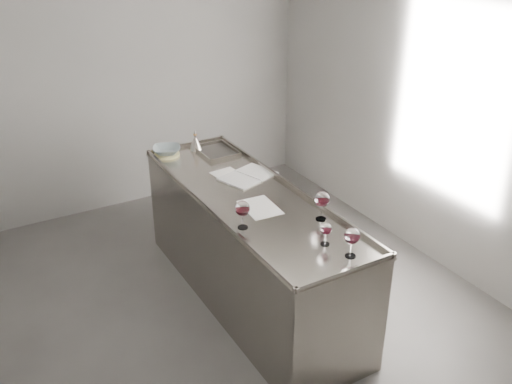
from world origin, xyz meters
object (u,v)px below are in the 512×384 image
counter (250,248)px  ceramic_bowl (167,150)px  wine_glass_small (326,230)px  wine_glass_left (243,209)px  wine_glass_right (322,200)px  wine_funnel (196,143)px  notebook (248,176)px  wine_glass_middle (352,237)px

counter → ceramic_bowl: (-0.24, 1.07, 0.52)m
counter → wine_glass_small: size_ratio=15.53×
counter → wine_glass_left: (-0.28, -0.39, 0.61)m
wine_glass_right → wine_funnel: 1.66m
counter → wine_glass_right: (0.26, -0.57, 0.62)m
notebook → wine_funnel: 0.77m
wine_glass_right → wine_glass_left: bearing=162.1°
ceramic_bowl → wine_glass_small: bearing=-80.4°
wine_glass_middle → notebook: wine_glass_middle is taller
wine_glass_right → wine_funnel: (-0.22, 1.64, -0.10)m
wine_glass_left → wine_glass_small: bearing=-52.0°
wine_glass_small → notebook: size_ratio=0.31×
wine_glass_middle → wine_glass_small: wine_glass_middle is taller
ceramic_bowl → counter: bearing=-77.4°
wine_glass_right → wine_funnel: wine_glass_right is taller
wine_glass_small → ceramic_bowl: (-0.32, 1.93, -0.06)m
wine_glass_right → wine_glass_small: wine_glass_right is taller
wine_glass_middle → counter: bearing=97.5°
wine_glass_small → notebook: 1.18m
wine_glass_small → wine_glass_left: bearing=128.0°
wine_glass_right → counter: bearing=114.7°
wine_glass_right → wine_glass_middle: bearing=-104.1°
wine_glass_right → ceramic_bowl: 1.71m
counter → wine_glass_left: size_ratio=12.02×
wine_glass_middle → ceramic_bowl: size_ratio=0.81×
notebook → wine_funnel: size_ratio=2.72×
wine_glass_left → ceramic_bowl: (0.04, 1.46, -0.09)m
wine_glass_middle → wine_glass_small: size_ratio=1.28×
wine_glass_left → wine_funnel: bearing=77.7°
wine_glass_small → counter: bearing=95.7°
wine_glass_small → wine_funnel: (-0.04, 1.93, -0.05)m
notebook → counter: bearing=-135.4°
wine_glass_left → wine_funnel: wine_glass_left is taller
wine_glass_right → wine_funnel: bearing=97.5°
notebook → wine_funnel: (-0.12, 0.76, 0.05)m
wine_glass_middle → wine_glass_small: bearing=105.4°
counter → wine_glass_middle: 1.22m
counter → wine_glass_small: 1.03m
wine_glass_left → ceramic_bowl: wine_glass_left is taller
counter → wine_glass_right: bearing=-65.3°
wine_glass_middle → wine_glass_right: 0.50m
notebook → ceramic_bowl: bearing=99.9°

